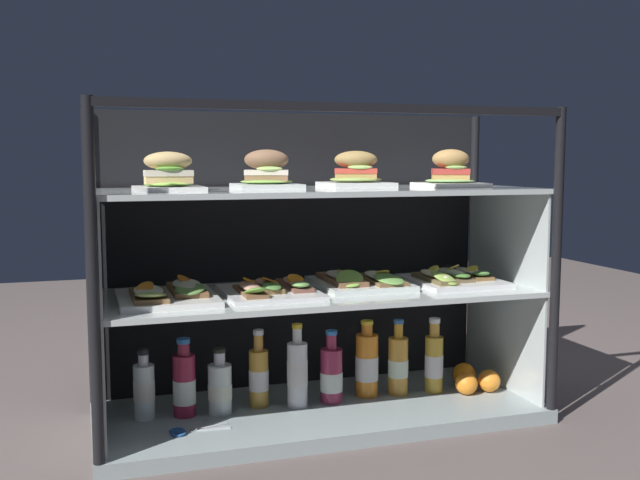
{
  "coord_description": "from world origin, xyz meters",
  "views": [
    {
      "loc": [
        -0.67,
        -2.08,
        0.79
      ],
      "look_at": [
        0.0,
        0.0,
        0.55
      ],
      "focal_mm": 41.52,
      "sensor_mm": 36.0,
      "label": 1
    }
  ],
  "objects_px": {
    "orange_fruit_beside_bottles": "(464,374)",
    "orange_fruit_rolled_forward": "(489,381)",
    "open_sandwich_tray_right_of_center": "(453,278)",
    "juice_bottle_tucked_behind": "(259,376)",
    "juice_bottle_back_right": "(144,390)",
    "juice_bottle_front_right_end": "(398,364)",
    "open_sandwich_tray_far_right": "(168,294)",
    "plated_roll_sandwich_near_left_corner": "(168,176)",
    "juice_bottle_front_middle": "(434,362)",
    "juice_bottle_front_second": "(297,372)",
    "juice_bottle_near_post": "(220,388)",
    "juice_bottle_front_fourth": "(331,375)",
    "open_sandwich_tray_far_left": "(361,281)",
    "kitchen_scissors": "(185,431)",
    "plated_roll_sandwich_center": "(356,174)",
    "orange_fruit_near_left_post": "(466,384)",
    "juice_bottle_front_left_end": "(184,385)",
    "plated_roll_sandwich_mid_right": "(450,173)",
    "open_sandwich_tray_near_right_corner": "(271,289)",
    "plated_roll_sandwich_far_left": "(267,174)",
    "juice_bottle_back_left": "(367,364)"
  },
  "relations": [
    {
      "from": "plated_roll_sandwich_center",
      "to": "orange_fruit_beside_bottles",
      "type": "height_order",
      "value": "plated_roll_sandwich_center"
    },
    {
      "from": "open_sandwich_tray_far_right",
      "to": "orange_fruit_beside_bottles",
      "type": "distance_m",
      "value": 1.02
    },
    {
      "from": "juice_bottle_back_right",
      "to": "juice_bottle_front_right_end",
      "type": "distance_m",
      "value": 0.79
    },
    {
      "from": "juice_bottle_front_right_end",
      "to": "juice_bottle_tucked_behind",
      "type": "bearing_deg",
      "value": 177.41
    },
    {
      "from": "plated_roll_sandwich_near_left_corner",
      "to": "juice_bottle_front_right_end",
      "type": "relative_size",
      "value": 0.76
    },
    {
      "from": "plated_roll_sandwich_near_left_corner",
      "to": "plated_roll_sandwich_mid_right",
      "type": "xyz_separation_m",
      "value": [
        0.87,
        0.04,
        0.0
      ]
    },
    {
      "from": "open_sandwich_tray_right_of_center",
      "to": "juice_bottle_front_fourth",
      "type": "xyz_separation_m",
      "value": [
        -0.39,
        0.04,
        -0.29
      ]
    },
    {
      "from": "orange_fruit_beside_bottles",
      "to": "orange_fruit_rolled_forward",
      "type": "xyz_separation_m",
      "value": [
        0.04,
        -0.08,
        -0.0
      ]
    },
    {
      "from": "plated_roll_sandwich_mid_right",
      "to": "juice_bottle_front_middle",
      "type": "height_order",
      "value": "plated_roll_sandwich_mid_right"
    },
    {
      "from": "open_sandwich_tray_far_left",
      "to": "juice_bottle_back_right",
      "type": "bearing_deg",
      "value": 177.43
    },
    {
      "from": "juice_bottle_front_left_end",
      "to": "juice_bottle_tucked_behind",
      "type": "height_order",
      "value": "juice_bottle_tucked_behind"
    },
    {
      "from": "open_sandwich_tray_far_left",
      "to": "open_sandwich_tray_right_of_center",
      "type": "height_order",
      "value": "open_sandwich_tray_far_left"
    },
    {
      "from": "plated_roll_sandwich_near_left_corner",
      "to": "juice_bottle_front_right_end",
      "type": "bearing_deg",
      "value": 6.23
    },
    {
      "from": "juice_bottle_near_post",
      "to": "juice_bottle_front_right_end",
      "type": "xyz_separation_m",
      "value": [
        0.57,
        0.0,
        0.02
      ]
    },
    {
      "from": "open_sandwich_tray_right_of_center",
      "to": "juice_bottle_front_middle",
      "type": "relative_size",
      "value": 1.25
    },
    {
      "from": "plated_roll_sandwich_mid_right",
      "to": "plated_roll_sandwich_center",
      "type": "bearing_deg",
      "value": 166.41
    },
    {
      "from": "open_sandwich_tray_right_of_center",
      "to": "juice_bottle_tucked_behind",
      "type": "distance_m",
      "value": 0.68
    },
    {
      "from": "open_sandwich_tray_right_of_center",
      "to": "open_sandwich_tray_far_left",
      "type": "bearing_deg",
      "value": 174.19
    },
    {
      "from": "plated_roll_sandwich_far_left",
      "to": "juice_bottle_front_middle",
      "type": "xyz_separation_m",
      "value": [
        0.55,
        -0.01,
        -0.61
      ]
    },
    {
      "from": "open_sandwich_tray_right_of_center",
      "to": "juice_bottle_front_second",
      "type": "distance_m",
      "value": 0.57
    },
    {
      "from": "juice_bottle_front_right_end",
      "to": "orange_fruit_rolled_forward",
      "type": "height_order",
      "value": "juice_bottle_front_right_end"
    },
    {
      "from": "orange_fruit_near_left_post",
      "to": "kitchen_scissors",
      "type": "xyz_separation_m",
      "value": [
        -0.9,
        -0.06,
        -0.03
      ]
    },
    {
      "from": "plated_roll_sandwich_near_left_corner",
      "to": "open_sandwich_tray_far_right",
      "type": "distance_m",
      "value": 0.33
    },
    {
      "from": "juice_bottle_front_second",
      "to": "kitchen_scissors",
      "type": "xyz_separation_m",
      "value": [
        -0.35,
        -0.12,
        -0.1
      ]
    },
    {
      "from": "juice_bottle_tucked_behind",
      "to": "plated_roll_sandwich_far_left",
      "type": "bearing_deg",
      "value": -50.61
    },
    {
      "from": "juice_bottle_back_left",
      "to": "juice_bottle_front_right_end",
      "type": "xyz_separation_m",
      "value": [
        0.1,
        -0.01,
        -0.01
      ]
    },
    {
      "from": "open_sandwich_tray_far_left",
      "to": "juice_bottle_front_fourth",
      "type": "xyz_separation_m",
      "value": [
        -0.09,
        0.01,
        -0.29
      ]
    },
    {
      "from": "plated_roll_sandwich_center",
      "to": "juice_bottle_back_right",
      "type": "relative_size",
      "value": 0.97
    },
    {
      "from": "kitchen_scissors",
      "to": "plated_roll_sandwich_center",
      "type": "bearing_deg",
      "value": 16.06
    },
    {
      "from": "plated_roll_sandwich_far_left",
      "to": "juice_bottle_back_right",
      "type": "height_order",
      "value": "plated_roll_sandwich_far_left"
    },
    {
      "from": "juice_bottle_front_second",
      "to": "juice_bottle_back_right",
      "type": "bearing_deg",
      "value": 176.14
    },
    {
      "from": "open_sandwich_tray_near_right_corner",
      "to": "juice_bottle_front_second",
      "type": "bearing_deg",
      "value": 23.12
    },
    {
      "from": "juice_bottle_near_post",
      "to": "juice_bottle_front_fourth",
      "type": "distance_m",
      "value": 0.35
    },
    {
      "from": "juice_bottle_back_right",
      "to": "plated_roll_sandwich_far_left",
      "type": "bearing_deg",
      "value": -3.68
    },
    {
      "from": "open_sandwich_tray_right_of_center",
      "to": "juice_bottle_tucked_behind",
      "type": "bearing_deg",
      "value": 174.06
    },
    {
      "from": "plated_roll_sandwich_center",
      "to": "juice_bottle_front_fourth",
      "type": "relative_size",
      "value": 0.89
    },
    {
      "from": "juice_bottle_tucked_behind",
      "to": "juice_bottle_front_right_end",
      "type": "bearing_deg",
      "value": -2.59
    },
    {
      "from": "open_sandwich_tray_far_right",
      "to": "juice_bottle_back_right",
      "type": "distance_m",
      "value": 0.3
    },
    {
      "from": "juice_bottle_back_left",
      "to": "orange_fruit_rolled_forward",
      "type": "xyz_separation_m",
      "value": [
        0.39,
        -0.09,
        -0.06
      ]
    },
    {
      "from": "open_sandwich_tray_near_right_corner",
      "to": "juice_bottle_tucked_behind",
      "type": "xyz_separation_m",
      "value": [
        -0.02,
        0.07,
        -0.28
      ]
    },
    {
      "from": "juice_bottle_front_second",
      "to": "juice_bottle_back_left",
      "type": "relative_size",
      "value": 1.05
    },
    {
      "from": "plated_roll_sandwich_near_left_corner",
      "to": "juice_bottle_front_fourth",
      "type": "bearing_deg",
      "value": 8.26
    },
    {
      "from": "open_sandwich_tray_right_of_center",
      "to": "open_sandwich_tray_near_right_corner",
      "type": "bearing_deg",
      "value": -179.14
    },
    {
      "from": "plated_roll_sandwich_near_left_corner",
      "to": "juice_bottle_front_left_end",
      "type": "bearing_deg",
      "value": 63.65
    },
    {
      "from": "orange_fruit_near_left_post",
      "to": "juice_bottle_near_post",
      "type": "bearing_deg",
      "value": 174.85
    },
    {
      "from": "juice_bottle_tucked_behind",
      "to": "juice_bottle_front_middle",
      "type": "bearing_deg",
      "value": -3.53
    },
    {
      "from": "plated_roll_sandwich_mid_right",
      "to": "juice_bottle_front_second",
      "type": "distance_m",
      "value": 0.77
    },
    {
      "from": "open_sandwich_tray_far_right",
      "to": "orange_fruit_beside_bottles",
      "type": "relative_size",
      "value": 3.98
    },
    {
      "from": "open_sandwich_tray_far_right",
      "to": "juice_bottle_front_second",
      "type": "distance_m",
      "value": 0.47
    },
    {
      "from": "juice_bottle_front_left_end",
      "to": "juice_bottle_back_left",
      "type": "xyz_separation_m",
      "value": [
        0.57,
        0.01,
        0.01
      ]
    }
  ]
}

